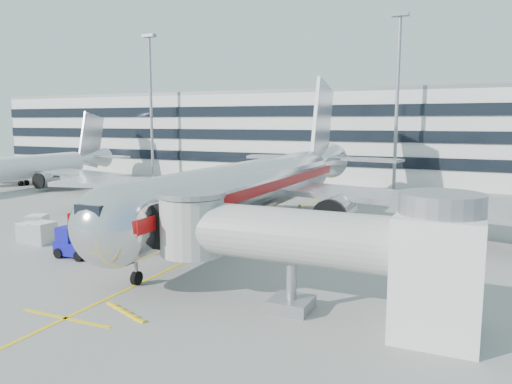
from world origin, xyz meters
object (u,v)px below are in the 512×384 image
at_px(ramp_worker, 71,238).
at_px(baggage_tug, 75,244).
at_px(belt_loader, 124,243).
at_px(main_jet, 261,184).
at_px(cargo_container_front, 29,232).
at_px(cargo_container_right, 37,224).
at_px(cargo_container_left, 43,233).

bearing_deg(ramp_worker, baggage_tug, -96.83).
xyz_separation_m(belt_loader, ramp_worker, (-4.74, -0.93, 0.19)).
distance_m(main_jet, cargo_container_front, 21.49).
bearing_deg(belt_loader, main_jet, 65.20).
xyz_separation_m(baggage_tug, cargo_container_front, (-7.38, 2.21, -0.21)).
xyz_separation_m(cargo_container_front, ramp_worker, (4.97, -0.19, 0.02)).
bearing_deg(cargo_container_right, cargo_container_front, -54.39).
bearing_deg(baggage_tug, cargo_container_right, 152.41).
bearing_deg(cargo_container_left, main_jet, 45.33).
height_order(main_jet, cargo_container_front, main_jet).
bearing_deg(cargo_container_left, cargo_container_front, 174.90).
relative_size(cargo_container_front, ramp_worker, 0.97).
xyz_separation_m(cargo_container_right, cargo_container_front, (1.88, -2.62, -0.05)).
bearing_deg(main_jet, ramp_worker, -127.40).
xyz_separation_m(main_jet, cargo_container_right, (-17.75, -11.45, -3.37)).
bearing_deg(cargo_container_right, ramp_worker, -22.33).
bearing_deg(cargo_container_left, ramp_worker, -0.49).
bearing_deg(belt_loader, ramp_worker, -168.86).
bearing_deg(baggage_tug, cargo_container_front, 163.29).
height_order(baggage_tug, cargo_container_front, baggage_tug).
bearing_deg(belt_loader, cargo_container_front, -175.60).
distance_m(baggage_tug, ramp_worker, 3.16).
distance_m(cargo_container_left, cargo_container_right, 4.61).
relative_size(main_jet, cargo_container_front, 31.48).
height_order(baggage_tug, ramp_worker, baggage_tug).
bearing_deg(ramp_worker, main_jet, -4.19).
distance_m(main_jet, cargo_container_left, 20.29).
xyz_separation_m(main_jet, ramp_worker, (-10.90, -14.26, -3.40)).
height_order(cargo_container_left, cargo_container_right, cargo_container_left).
height_order(baggage_tug, cargo_container_left, baggage_tug).
distance_m(cargo_container_left, ramp_worker, 3.17).
distance_m(main_jet, baggage_tug, 18.65).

